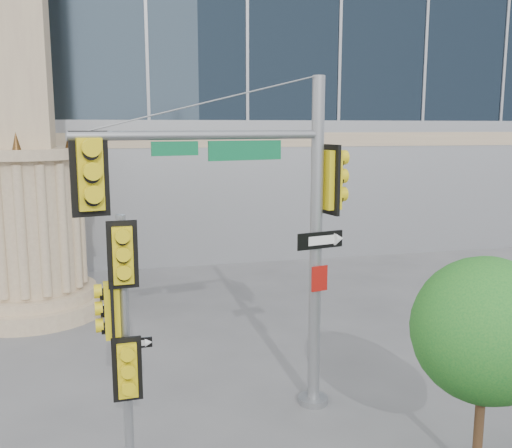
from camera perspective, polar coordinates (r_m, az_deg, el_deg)
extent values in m
plane|color=#545456|center=(11.40, 5.65, -20.52)|extent=(120.00, 120.00, 0.00)
cylinder|color=tan|center=(19.25, -21.28, -7.53)|extent=(4.40, 4.40, 0.50)
cylinder|color=tan|center=(19.14, -21.36, -6.38)|extent=(3.80, 3.80, 0.30)
cylinder|color=tan|center=(18.69, -21.76, -0.03)|extent=(3.00, 3.00, 4.00)
cylinder|color=tan|center=(18.48, -22.18, 6.56)|extent=(3.50, 3.50, 0.30)
cone|color=#472D14|center=(18.32, -18.20, 8.02)|extent=(0.24, 0.24, 0.50)
cylinder|color=slate|center=(12.59, 5.73, -17.08)|extent=(0.63, 0.63, 0.13)
cylinder|color=slate|center=(11.50, 6.00, -2.30)|extent=(0.25, 0.25, 6.70)
cylinder|color=slate|center=(10.20, -5.16, 8.84)|extent=(4.62, 1.14, 0.16)
cube|color=#0C663A|center=(10.49, -1.07, 7.37)|extent=(1.43, 0.35, 0.36)
cube|color=yellow|center=(9.69, -16.31, 4.81)|extent=(0.67, 0.44, 1.40)
cube|color=yellow|center=(11.47, 7.45, 4.41)|extent=(0.44, 0.67, 1.40)
cube|color=black|center=(11.33, 6.44, -1.62)|extent=(1.01, 0.25, 0.34)
cube|color=#9F130E|center=(11.51, 6.36, -5.44)|extent=(0.36, 0.11, 0.51)
cylinder|color=slate|center=(9.87, -12.91, -11.67)|extent=(0.16, 0.16, 4.35)
cube|color=yellow|center=(9.23, -13.20, -3.00)|extent=(0.49, 0.27, 1.09)
cube|color=yellow|center=(9.66, -14.20, -8.37)|extent=(0.27, 0.49, 1.09)
cube|color=yellow|center=(9.82, -12.76, -13.96)|extent=(0.49, 0.27, 1.09)
cube|color=black|center=(9.77, -11.95, -11.60)|extent=(0.54, 0.05, 0.17)
cylinder|color=#382314|center=(10.45, 21.42, -17.90)|extent=(0.16, 0.16, 2.01)
sphere|color=#166021|center=(9.85, 21.98, -9.79)|extent=(2.34, 2.34, 2.34)
sphere|color=#166021|center=(10.45, 23.24, -10.69)|extent=(1.45, 1.45, 1.45)
sphere|color=#166021|center=(9.51, 20.92, -12.20)|extent=(1.23, 1.23, 1.23)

